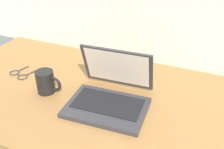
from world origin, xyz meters
TOP-DOWN VIEW (x-y plane):
  - desk at (0.00, 0.00)m, footprint 1.60×0.76m
  - laptop at (0.01, -0.02)m, footprint 0.32×0.31m
  - coffee_mug at (-0.27, -0.06)m, footprint 0.12×0.08m
  - eyeglasses at (-0.48, 0.01)m, footprint 0.12×0.12m

SIDE VIEW (x-z plane):
  - desk at x=0.00m, z-range 0.00..0.03m
  - eyeglasses at x=-0.48m, z-range 0.03..0.04m
  - laptop at x=0.01m, z-range -0.03..0.18m
  - coffee_mug at x=-0.27m, z-range 0.03..0.13m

